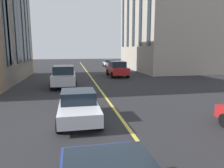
{
  "coord_description": "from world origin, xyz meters",
  "views": [
    {
      "loc": [
        4.7,
        2.28,
        3.28
      ],
      "look_at": [
        16.88,
        -0.12,
        1.21
      ],
      "focal_mm": 33.2,
      "sensor_mm": 36.0,
      "label": 1
    }
  ],
  "objects_px": {
    "car_red_trailing": "(117,69)",
    "car_silver_parked_b": "(64,76)",
    "car_white_parked_a": "(79,106)",
    "car_white_oncoming": "(109,63)"
  },
  "relations": [
    {
      "from": "car_white_oncoming",
      "to": "car_silver_parked_b",
      "type": "bearing_deg",
      "value": 159.03
    },
    {
      "from": "car_red_trailing",
      "to": "car_white_oncoming",
      "type": "bearing_deg",
      "value": -6.48
    },
    {
      "from": "car_silver_parked_b",
      "to": "car_white_parked_a",
      "type": "relative_size",
      "value": 1.21
    },
    {
      "from": "car_silver_parked_b",
      "to": "car_white_parked_a",
      "type": "xyz_separation_m",
      "value": [
        -9.32,
        -0.95,
        -0.27
      ]
    },
    {
      "from": "car_silver_parked_b",
      "to": "car_white_parked_a",
      "type": "distance_m",
      "value": 9.37
    },
    {
      "from": "car_red_trailing",
      "to": "car_silver_parked_b",
      "type": "bearing_deg",
      "value": 134.46
    },
    {
      "from": "car_silver_parked_b",
      "to": "car_red_trailing",
      "type": "relative_size",
      "value": 1.0
    },
    {
      "from": "car_white_parked_a",
      "to": "car_white_oncoming",
      "type": "bearing_deg",
      "value": -13.05
    },
    {
      "from": "car_white_parked_a",
      "to": "car_red_trailing",
      "type": "relative_size",
      "value": 0.83
    },
    {
      "from": "car_silver_parked_b",
      "to": "car_red_trailing",
      "type": "bearing_deg",
      "value": -45.54
    }
  ]
}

